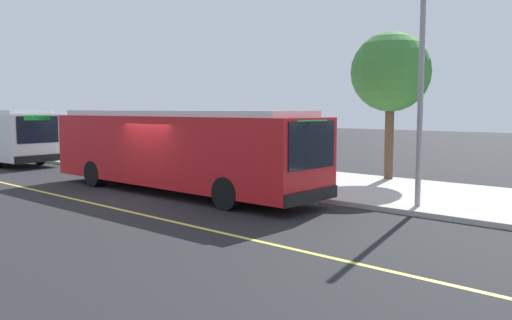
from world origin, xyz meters
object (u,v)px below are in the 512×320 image
(pedestrian_commuter, at_px, (227,154))
(waiting_bench, at_px, (234,162))
(route_sign_post, at_px, (243,137))
(transit_bus_main, at_px, (176,148))

(pedestrian_commuter, bearing_deg, waiting_bench, 123.08)
(waiting_bench, bearing_deg, route_sign_post, -39.11)
(pedestrian_commuter, bearing_deg, transit_bus_main, -75.10)
(waiting_bench, bearing_deg, transit_bus_main, -69.89)
(transit_bus_main, distance_m, route_sign_post, 2.67)
(waiting_bench, distance_m, pedestrian_commuter, 1.50)
(waiting_bench, distance_m, route_sign_post, 3.61)
(waiting_bench, height_order, route_sign_post, route_sign_post)
(route_sign_post, relative_size, pedestrian_commuter, 1.66)
(transit_bus_main, bearing_deg, pedestrian_commuter, 104.90)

